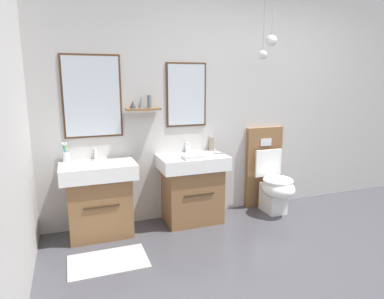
% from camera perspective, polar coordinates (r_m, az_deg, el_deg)
% --- Properties ---
extents(ground_plane, '(6.35, 5.06, 0.10)m').
position_cam_1_polar(ground_plane, '(3.20, 26.69, -20.25)').
color(ground_plane, '#3D3D42').
rests_on(ground_plane, ground).
extents(wall_back, '(5.15, 0.59, 2.52)m').
position_cam_1_polar(wall_back, '(4.22, 9.48, 7.31)').
color(wall_back, '#B7B5B2').
rests_on(wall_back, ground).
extents(bath_mat, '(0.68, 0.44, 0.01)m').
position_cam_1_polar(bath_mat, '(3.23, -13.88, -17.79)').
color(bath_mat, '#9E9993').
rests_on(bath_mat, ground).
extents(vanity_sink_left, '(0.74, 0.48, 0.76)m').
position_cam_1_polar(vanity_sink_left, '(3.61, -15.26, -7.69)').
color(vanity_sink_left, brown).
rests_on(vanity_sink_left, ground).
extents(tap_on_left_sink, '(0.03, 0.13, 0.11)m').
position_cam_1_polar(tap_on_left_sink, '(3.66, -15.87, -0.52)').
color(tap_on_left_sink, silver).
rests_on(tap_on_left_sink, vanity_sink_left).
extents(vanity_sink_right, '(0.74, 0.48, 0.76)m').
position_cam_1_polar(vanity_sink_right, '(3.81, 0.04, -6.20)').
color(vanity_sink_right, brown).
rests_on(vanity_sink_right, ground).
extents(tap_on_right_sink, '(0.03, 0.13, 0.11)m').
position_cam_1_polar(tap_on_right_sink, '(3.86, -0.84, 0.56)').
color(tap_on_right_sink, silver).
rests_on(tap_on_right_sink, vanity_sink_right).
extents(toilet, '(0.48, 0.63, 1.00)m').
position_cam_1_polar(toilet, '(4.26, 13.01, -4.99)').
color(toilet, brown).
rests_on(toilet, ground).
extents(toothbrush_cup, '(0.07, 0.07, 0.20)m').
position_cam_1_polar(toothbrush_cup, '(3.64, -20.36, -1.09)').
color(toothbrush_cup, silver).
rests_on(toothbrush_cup, vanity_sink_left).
extents(soap_dispenser, '(0.06, 0.06, 0.19)m').
position_cam_1_polar(soap_dispenser, '(3.96, 3.24, 0.99)').
color(soap_dispenser, gray).
rests_on(soap_dispenser, vanity_sink_right).
extents(folded_hand_towel, '(0.22, 0.16, 0.04)m').
position_cam_1_polar(folded_hand_towel, '(3.57, 0.21, -1.17)').
color(folded_hand_towel, white).
rests_on(folded_hand_towel, vanity_sink_right).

